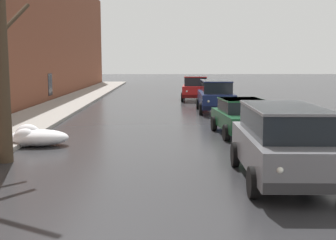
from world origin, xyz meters
The scene contains 7 objects.
left_sidewalk_slab centered at (-6.96, 18.00, 0.08)m, with size 3.15×80.00×0.16m, color gray.
snow_bank_mid_block_left centered at (-5.04, 13.08, 0.30)m, with size 2.09×1.18×0.73m.
bare_tree_second_along_sidewalk centered at (-5.11, 10.71, 3.53)m, with size 2.30×1.82×7.45m.
suv_grey_approaching_near_lane centered at (2.30, 8.61, 0.99)m, with size 2.27×4.55×1.82m.
sedan_green_parked_kerbside_close centered at (2.56, 15.14, 0.75)m, with size 2.20×3.96×1.42m.
suv_darkblue_parked_kerbside_mid centered at (2.51, 23.00, 0.99)m, with size 2.15×4.75×1.82m.
suv_red_parked_far_down_block centered at (2.02, 30.72, 0.99)m, with size 2.41×4.90×1.82m.
Camera 1 is at (-0.69, -1.44, 2.87)m, focal length 45.51 mm.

